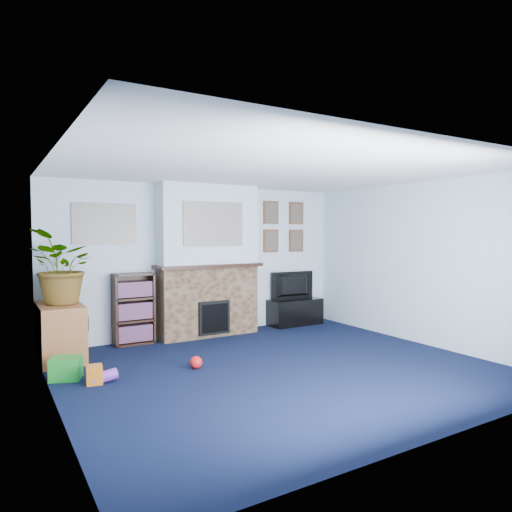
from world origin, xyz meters
TOP-DOWN VIEW (x-y plane):
  - floor at (0.00, 0.00)m, footprint 5.00×4.50m
  - ceiling at (0.00, 0.00)m, footprint 5.00×4.50m
  - wall_back at (0.00, 2.25)m, footprint 5.00×0.04m
  - wall_front at (0.00, -2.25)m, footprint 5.00×0.04m
  - wall_left at (-2.50, 0.00)m, footprint 0.04×4.50m
  - wall_right at (2.50, 0.00)m, footprint 0.04×4.50m
  - chimney_breast at (0.00, 2.05)m, footprint 1.72×0.50m
  - collage_main at (0.00, 1.84)m, footprint 1.00×0.03m
  - collage_left at (-1.55, 2.23)m, footprint 0.90×0.03m
  - portrait_tl at (1.30, 2.23)m, footprint 0.30×0.03m
  - portrait_tr at (1.85, 2.23)m, footprint 0.30×0.03m
  - portrait_bl at (1.30, 2.23)m, footprint 0.30×0.03m
  - portrait_br at (1.85, 2.23)m, footprint 0.30×0.03m
  - tv_stand at (1.69, 2.03)m, footprint 0.97×0.41m
  - television at (1.69, 2.05)m, footprint 0.85×0.18m
  - bookshelf at (-1.19, 2.11)m, footprint 0.58×0.28m
  - sideboard at (-2.24, 1.75)m, footprint 0.52×0.94m
  - potted_plant at (-2.19, 1.70)m, footprint 0.82×0.93m
  - mantel_clock at (-0.08, 2.00)m, footprint 0.10×0.06m
  - mantel_candle at (0.28, 2.00)m, footprint 0.05×0.05m
  - mantel_teddy at (-0.51, 2.00)m, footprint 0.13×0.13m
  - mantel_can at (0.68, 2.00)m, footprint 0.06×0.06m
  - green_crate at (-2.30, 0.86)m, footprint 0.39×0.36m
  - toy_ball at (-0.88, 0.49)m, footprint 0.15×0.15m
  - toy_block at (-2.06, 0.55)m, footprint 0.19×0.19m
  - toy_tube at (-1.95, 0.52)m, footprint 0.28×0.12m

SIDE VIEW (x-z plane):
  - floor at x=0.00m, z-range -0.01..0.01m
  - toy_tube at x=-1.95m, z-range -0.01..0.15m
  - toy_ball at x=-0.88m, z-range 0.01..0.17m
  - toy_block at x=-2.06m, z-range 0.01..0.21m
  - green_crate at x=-2.30m, z-range 0.01..0.27m
  - tv_stand at x=1.69m, z-range -0.01..0.46m
  - sideboard at x=-2.24m, z-range -0.02..0.72m
  - bookshelf at x=-1.19m, z-range -0.02..1.03m
  - television at x=1.69m, z-range 0.46..0.94m
  - chimney_breast at x=0.00m, z-range -0.02..2.38m
  - wall_back at x=0.00m, z-range 0.00..2.40m
  - wall_front at x=0.00m, z-range 0.00..2.40m
  - wall_left at x=-2.50m, z-range 0.00..2.40m
  - wall_right at x=2.50m, z-range 0.00..2.40m
  - mantel_can at x=0.68m, z-range 1.15..1.27m
  - mantel_teddy at x=-0.51m, z-range 1.15..1.28m
  - potted_plant at x=-2.19m, z-range 0.73..1.70m
  - mantel_clock at x=-0.08m, z-range 1.15..1.29m
  - mantel_candle at x=0.28m, z-range 1.14..1.32m
  - portrait_bl at x=1.30m, z-range 1.30..1.70m
  - portrait_br at x=1.85m, z-range 1.30..1.70m
  - collage_left at x=-1.55m, z-range 1.49..2.07m
  - collage_main at x=0.00m, z-range 1.44..2.12m
  - portrait_tl at x=1.30m, z-range 1.80..2.20m
  - portrait_tr at x=1.85m, z-range 1.80..2.20m
  - ceiling at x=0.00m, z-range 2.40..2.40m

